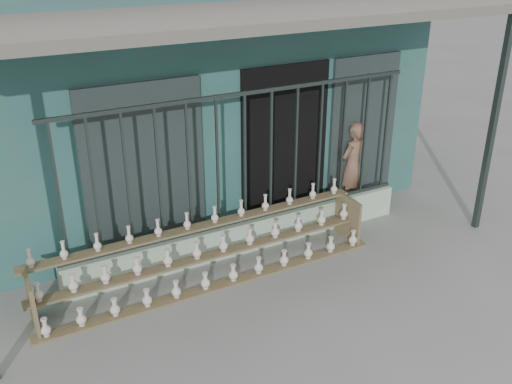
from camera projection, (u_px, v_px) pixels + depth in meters
ground at (296, 297)px, 6.91m from camera, size 60.00×60.00×0.00m
workshop_building at (165, 89)px, 9.62m from camera, size 7.40×6.60×3.21m
parapet_wall at (246, 235)px, 7.85m from camera, size 5.00×0.20×0.45m
security_fence at (245, 159)px, 7.39m from camera, size 5.00×0.04×1.80m
shelf_rack at (211, 253)px, 7.16m from camera, size 4.50×0.68×0.85m
elderly_woman at (352, 166)px, 8.89m from camera, size 0.60×0.49×1.42m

